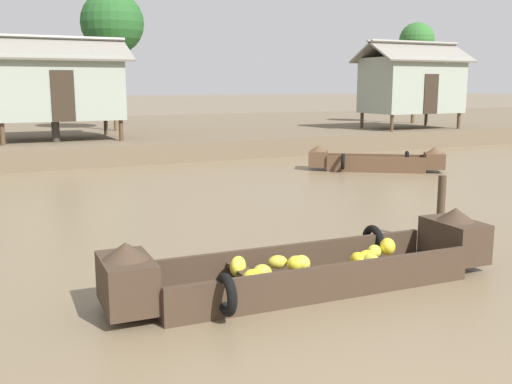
% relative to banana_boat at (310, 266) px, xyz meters
% --- Properties ---
extents(ground_plane, '(300.00, 300.00, 0.00)m').
position_rel_banana_boat_xyz_m(ground_plane, '(-0.98, 5.24, -0.31)').
color(ground_plane, '#726047').
extents(riverbank_strip, '(160.00, 20.00, 0.71)m').
position_rel_banana_boat_xyz_m(riverbank_strip, '(-0.98, 23.43, 0.05)').
color(riverbank_strip, brown).
rests_on(riverbank_strip, ground).
extents(banana_boat, '(5.66, 1.74, 0.92)m').
position_rel_banana_boat_xyz_m(banana_boat, '(0.00, 0.00, 0.00)').
color(banana_boat, '#3D2D21').
rests_on(banana_boat, ground).
extents(fishing_skiff_distant, '(3.99, 3.09, 0.82)m').
position_rel_banana_boat_xyz_m(fishing_skiff_distant, '(7.74, 8.83, -0.00)').
color(fishing_skiff_distant, brown).
rests_on(fishing_skiff_distant, ground).
extents(stilt_house_mid_left, '(5.20, 3.66, 3.85)m').
position_rel_banana_boat_xyz_m(stilt_house_mid_left, '(-1.09, 16.79, 2.41)').
color(stilt_house_mid_left, '#4C3826').
rests_on(stilt_house_mid_left, riverbank_strip).
extents(stilt_house_mid_right, '(5.08, 3.15, 4.09)m').
position_rel_banana_boat_xyz_m(stilt_house_mid_right, '(14.94, 15.72, 2.51)').
color(stilt_house_mid_right, '#4C3826').
rests_on(stilt_house_mid_right, riverbank_strip).
extents(palm_tree_near, '(1.86, 1.86, 5.34)m').
position_rel_banana_boat_xyz_m(palm_tree_near, '(17.70, 18.75, 4.73)').
color(palm_tree_near, brown).
rests_on(palm_tree_near, riverbank_strip).
extents(palm_tree_mid, '(2.79, 2.79, 6.17)m').
position_rel_banana_boat_xyz_m(palm_tree_mid, '(1.91, 20.44, 5.15)').
color(palm_tree_mid, brown).
rests_on(palm_tree_mid, riverbank_strip).
extents(vendor_person, '(0.44, 0.44, 1.66)m').
position_rel_banana_boat_xyz_m(vendor_person, '(-1.32, 15.92, 1.33)').
color(vendor_person, '#332D28').
rests_on(vendor_person, riverbank_strip).
extents(mooring_post, '(0.14, 0.14, 1.21)m').
position_rel_banana_boat_xyz_m(mooring_post, '(3.29, 1.05, 0.30)').
color(mooring_post, '#423323').
rests_on(mooring_post, ground).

